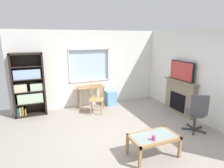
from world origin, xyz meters
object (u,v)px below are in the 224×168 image
(bookshelf, at_px, (29,86))
(office_chair, at_px, (197,111))
(plastic_drawer_unit, at_px, (110,98))
(wooden_chair, at_px, (97,99))
(sippy_cup, at_px, (154,138))
(fireplace, at_px, (180,97))
(desk_under_window, at_px, (91,90))
(coffee_table, at_px, (154,139))
(tv, at_px, (182,71))

(bookshelf, distance_m, office_chair, 4.74)
(plastic_drawer_unit, height_order, office_chair, office_chair)
(bookshelf, height_order, wooden_chair, bookshelf)
(bookshelf, bearing_deg, sippy_cup, -56.95)
(office_chair, bearing_deg, wooden_chair, 131.70)
(fireplace, height_order, sippy_cup, fireplace)
(desk_under_window, bearing_deg, office_chair, -53.80)
(plastic_drawer_unit, xyz_separation_m, office_chair, (1.22, -2.71, 0.31))
(wooden_chair, relative_size, sippy_cup, 10.00)
(desk_under_window, xyz_separation_m, plastic_drawer_unit, (0.73, 0.05, -0.36))
(fireplace, height_order, coffee_table, fireplace)
(fireplace, distance_m, coffee_table, 2.61)
(wooden_chair, xyz_separation_m, office_chair, (1.91, -2.14, 0.09))
(office_chair, relative_size, sippy_cup, 11.11)
(sippy_cup, bearing_deg, coffee_table, 54.09)
(coffee_table, bearing_deg, tv, 38.12)
(bookshelf, height_order, coffee_table, bookshelf)
(coffee_table, relative_size, sippy_cup, 10.57)
(bookshelf, distance_m, wooden_chair, 2.07)
(plastic_drawer_unit, bearing_deg, office_chair, -65.84)
(bookshelf, height_order, sippy_cup, bookshelf)
(office_chair, bearing_deg, bookshelf, 144.14)
(plastic_drawer_unit, relative_size, sippy_cup, 5.50)
(tv, height_order, office_chair, tv)
(wooden_chair, height_order, office_chair, office_chair)
(plastic_drawer_unit, relative_size, tv, 0.53)
(bookshelf, xyz_separation_m, plastic_drawer_unit, (2.62, -0.06, -0.65))
(wooden_chair, bearing_deg, desk_under_window, 94.15)
(fireplace, relative_size, office_chair, 1.27)
(coffee_table, bearing_deg, office_chair, 15.82)
(fireplace, distance_m, sippy_cup, 2.76)
(desk_under_window, bearing_deg, wooden_chair, -85.85)
(fireplace, bearing_deg, coffee_table, -142.12)
(tv, bearing_deg, coffee_table, -141.88)
(fireplace, xyz_separation_m, coffee_table, (-2.06, -1.60, -0.16))
(wooden_chair, xyz_separation_m, plastic_drawer_unit, (0.69, 0.57, -0.22))
(wooden_chair, bearing_deg, tv, -22.42)
(bookshelf, distance_m, coffee_table, 3.97)
(wooden_chair, xyz_separation_m, fireplace, (2.41, -0.99, 0.07))
(fireplace, relative_size, coffee_table, 1.33)
(fireplace, bearing_deg, desk_under_window, 148.43)
(fireplace, bearing_deg, wooden_chair, 157.73)
(bookshelf, height_order, fireplace, bookshelf)
(wooden_chair, relative_size, plastic_drawer_unit, 1.82)
(desk_under_window, relative_size, fireplace, 0.70)
(tv, xyz_separation_m, office_chair, (-0.48, -1.16, -0.79))
(coffee_table, bearing_deg, wooden_chair, 97.74)
(tv, relative_size, sippy_cup, 10.43)
(coffee_table, bearing_deg, bookshelf, 125.30)
(bookshelf, bearing_deg, desk_under_window, -3.33)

